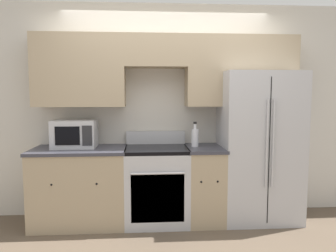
{
  "coord_description": "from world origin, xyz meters",
  "views": [
    {
      "loc": [
        -0.27,
        -3.44,
        1.51
      ],
      "look_at": [
        -0.0,
        0.31,
        1.14
      ],
      "focal_mm": 35.0,
      "sensor_mm": 36.0,
      "label": 1
    }
  ],
  "objects": [
    {
      "name": "bottle",
      "position": [
        0.32,
        0.34,
        1.0
      ],
      "size": [
        0.08,
        0.08,
        0.29
      ],
      "color": "silver",
      "rests_on": "lower_cabinets_right"
    },
    {
      "name": "lower_cabinets_left",
      "position": [
        -1.02,
        0.31,
        0.44
      ],
      "size": [
        1.07,
        0.64,
        0.89
      ],
      "color": "tan",
      "rests_on": "ground_plane"
    },
    {
      "name": "ground_plane",
      "position": [
        0.0,
        0.0,
        0.0
      ],
      "size": [
        12.0,
        12.0,
        0.0
      ],
      "primitive_type": "plane",
      "color": "brown"
    },
    {
      "name": "lower_cabinets_right",
      "position": [
        0.43,
        0.31,
        0.44
      ],
      "size": [
        0.43,
        0.64,
        0.89
      ],
      "color": "tan",
      "rests_on": "ground_plane"
    },
    {
      "name": "microwave",
      "position": [
        -1.08,
        0.39,
        1.04
      ],
      "size": [
        0.49,
        0.36,
        0.32
      ],
      "color": "#B7B7BC",
      "rests_on": "lower_cabinets_left"
    },
    {
      "name": "wall_back",
      "position": [
        0.01,
        0.59,
        1.49
      ],
      "size": [
        8.0,
        0.39,
        2.6
      ],
      "color": "beige",
      "rests_on": "ground_plane"
    },
    {
      "name": "refrigerator",
      "position": [
        1.09,
        0.36,
        0.88
      ],
      "size": [
        0.91,
        0.76,
        1.76
      ],
      "color": "#B7B7BC",
      "rests_on": "ground_plane"
    },
    {
      "name": "oven_range",
      "position": [
        -0.13,
        0.31,
        0.45
      ],
      "size": [
        0.72,
        0.65,
        1.05
      ],
      "color": "#B7B7BC",
      "rests_on": "ground_plane"
    }
  ]
}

